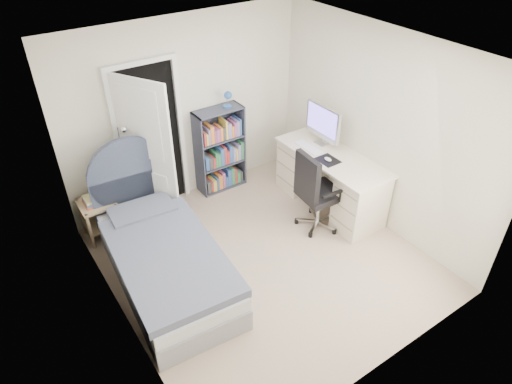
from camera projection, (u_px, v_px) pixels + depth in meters
room_shell at (265, 172)px, 4.80m from camera, size 3.50×3.70×2.60m
door at (148, 148)px, 5.65m from camera, size 0.92×0.74×2.06m
bed at (163, 256)px, 5.12m from camera, size 1.19×2.26×1.34m
nightstand at (97, 210)px, 5.65m from camera, size 0.42×0.42×0.61m
floor_lamp at (130, 185)px, 5.82m from camera, size 0.20×0.20×1.40m
bookcase at (221, 152)px, 6.49m from camera, size 0.69×0.30×1.47m
desk at (330, 178)px, 6.17m from camera, size 0.66×1.66×1.36m
office_chair at (315, 189)px, 5.68m from camera, size 0.58×0.59×1.11m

